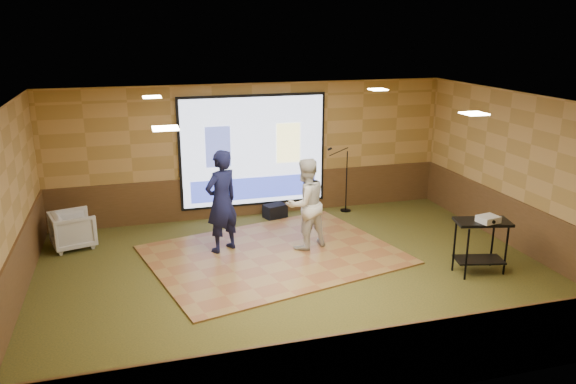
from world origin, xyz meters
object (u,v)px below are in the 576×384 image
object	(u,v)px
projector_screen	(254,152)
player_right	(305,204)
projector	(488,219)
banquet_chair	(73,230)
av_table	(481,236)
duffel_bag	(275,211)
dance_floor	(274,255)
mic_stand	(344,191)
player_left	(222,201)

from	to	relation	value
projector_screen	player_right	world-z (taller)	projector_screen
projector	banquet_chair	distance (m)	7.77
av_table	duffel_bag	distance (m)	4.74
av_table	duffel_bag	bearing A→B (deg)	125.02
dance_floor	banquet_chair	distance (m)	3.98
projector_screen	mic_stand	world-z (taller)	projector_screen
player_right	mic_stand	xyz separation A→B (m)	(1.57, 1.96, -0.43)
projector_screen	projector	distance (m)	5.31
dance_floor	projector	world-z (taller)	projector
player_right	projector_screen	bearing A→B (deg)	-97.11
projector_screen	dance_floor	bearing A→B (deg)	-94.14
projector_screen	mic_stand	distance (m)	2.31
mic_stand	banquet_chair	size ratio (longest dim) A/B	1.97
player_left	duffel_bag	size ratio (longest dim) A/B	4.03
dance_floor	banquet_chair	size ratio (longest dim) A/B	5.64
dance_floor	duffel_bag	size ratio (longest dim) A/B	9.11
dance_floor	mic_stand	bearing A→B (deg)	43.41
player_right	mic_stand	world-z (taller)	player_right
av_table	banquet_chair	distance (m)	7.67
dance_floor	av_table	distance (m)	3.77
player_right	av_table	size ratio (longest dim) A/B	1.83
projector_screen	projector	size ratio (longest dim) A/B	9.91
projector_screen	player_left	world-z (taller)	projector_screen
projector	banquet_chair	size ratio (longest dim) A/B	0.42
projector_screen	mic_stand	size ratio (longest dim) A/B	2.14
player_left	player_right	distance (m)	1.59
mic_stand	projector_screen	bearing A→B (deg)	177.41
projector_screen	mic_stand	bearing A→B (deg)	-8.47
player_right	projector	xyz separation A→B (m)	(2.64, -1.99, 0.11)
player_left	mic_stand	distance (m)	3.59
banquet_chair	player_right	bearing A→B (deg)	-122.39
dance_floor	projector	xyz separation A→B (m)	(3.31, -1.82, 1.01)
av_table	banquet_chair	world-z (taller)	av_table
projector_screen	av_table	world-z (taller)	projector_screen
av_table	projector	world-z (taller)	projector
player_left	projector	world-z (taller)	player_left
projector_screen	av_table	bearing A→B (deg)	-53.27
projector	banquet_chair	xyz separation A→B (m)	(-6.99, 3.32, -0.67)
projector	duffel_bag	world-z (taller)	projector
player_left	player_right	size ratio (longest dim) A/B	1.11
projector_screen	player_right	xyz separation A→B (m)	(0.50, -2.27, -0.55)
dance_floor	duffel_bag	distance (m)	2.21
dance_floor	projector_screen	bearing A→B (deg)	85.86
dance_floor	player_right	xyz separation A→B (m)	(0.67, 0.16, 0.90)
player_left	player_right	bearing A→B (deg)	139.15
av_table	banquet_chair	xyz separation A→B (m)	(-6.96, 3.23, -0.32)
player_right	av_table	distance (m)	3.23
projector_screen	player_right	distance (m)	2.39
av_table	projector	bearing A→B (deg)	-71.47
projector_screen	duffel_bag	size ratio (longest dim) A/B	6.78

